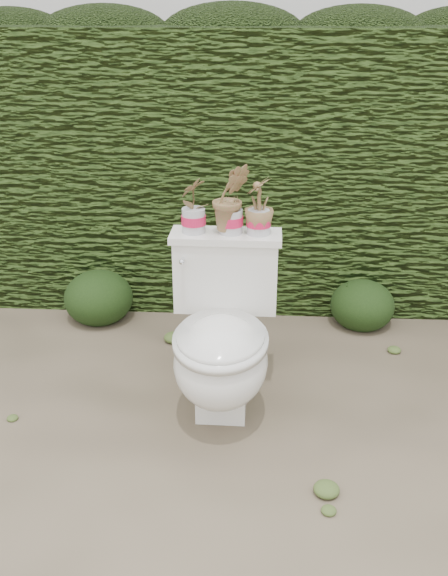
# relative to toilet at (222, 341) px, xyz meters

# --- Properties ---
(ground) EXTENTS (60.00, 60.00, 0.00)m
(ground) POSITION_rel_toilet_xyz_m (-0.02, -0.13, -0.36)
(ground) COLOR #7F7058
(ground) RESTS_ON ground
(hedge) EXTENTS (8.00, 1.00, 1.60)m
(hedge) POSITION_rel_toilet_xyz_m (-0.02, 1.47, 0.44)
(hedge) COLOR #3C571D
(hedge) RESTS_ON ground
(toilet) EXTENTS (0.50, 0.68, 0.78)m
(toilet) POSITION_rel_toilet_xyz_m (0.00, 0.00, 0.00)
(toilet) COLOR white
(toilet) RESTS_ON ground
(potted_plant_left) EXTENTS (0.14, 0.15, 0.24)m
(potted_plant_left) POSITION_rel_toilet_xyz_m (-0.14, 0.24, 0.54)
(potted_plant_left) COLOR #28822A
(potted_plant_left) RESTS_ON toilet
(potted_plant_center) EXTENTS (0.19, 0.17, 0.30)m
(potted_plant_center) POSITION_rel_toilet_xyz_m (0.03, 0.24, 0.57)
(potted_plant_center) COLOR #28822A
(potted_plant_center) RESTS_ON toilet
(potted_plant_right) EXTENTS (0.16, 0.16, 0.24)m
(potted_plant_right) POSITION_rel_toilet_xyz_m (0.15, 0.24, 0.54)
(potted_plant_right) COLOR #28822A
(potted_plant_right) RESTS_ON toilet
(liriope_clump_1) EXTENTS (0.40, 0.40, 0.32)m
(liriope_clump_1) POSITION_rel_toilet_xyz_m (-0.78, 0.88, -0.19)
(liriope_clump_1) COLOR #233A14
(liriope_clump_1) RESTS_ON ground
(liriope_clump_2) EXTENTS (0.37, 0.37, 0.29)m
(liriope_clump_2) POSITION_rel_toilet_xyz_m (0.76, 0.90, -0.21)
(liriope_clump_2) COLOR #233A14
(liriope_clump_2) RESTS_ON ground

